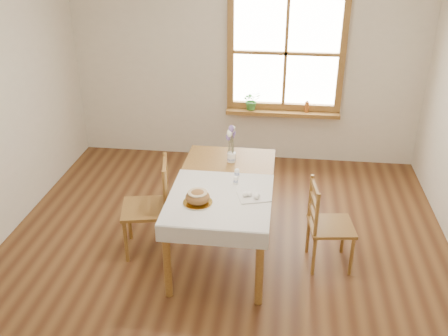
{
  "coord_description": "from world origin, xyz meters",
  "views": [
    {
      "loc": [
        0.52,
        -3.76,
        2.96
      ],
      "look_at": [
        0.0,
        0.3,
        0.9
      ],
      "focal_mm": 40.0,
      "sensor_mm": 36.0,
      "label": 1
    }
  ],
  "objects_px": {
    "chair_right": "(331,225)",
    "flower_vase": "(231,158)",
    "dining_table": "(224,190)",
    "chair_left": "(146,207)",
    "bread_plate": "(198,203)"
  },
  "relations": [
    {
      "from": "chair_left",
      "to": "chair_right",
      "type": "relative_size",
      "value": 1.12
    },
    {
      "from": "chair_left",
      "to": "bread_plate",
      "type": "xyz_separation_m",
      "value": [
        0.57,
        -0.33,
        0.29
      ]
    },
    {
      "from": "chair_left",
      "to": "bread_plate",
      "type": "bearing_deg",
      "value": 47.9
    },
    {
      "from": "bread_plate",
      "to": "chair_left",
      "type": "bearing_deg",
      "value": 150.0
    },
    {
      "from": "dining_table",
      "to": "chair_left",
      "type": "bearing_deg",
      "value": -172.98
    },
    {
      "from": "dining_table",
      "to": "flower_vase",
      "type": "distance_m",
      "value": 0.46
    },
    {
      "from": "dining_table",
      "to": "chair_left",
      "type": "relative_size",
      "value": 1.67
    },
    {
      "from": "bread_plate",
      "to": "flower_vase",
      "type": "distance_m",
      "value": 0.88
    },
    {
      "from": "chair_right",
      "to": "bread_plate",
      "type": "xyz_separation_m",
      "value": [
        -1.18,
        -0.32,
        0.34
      ]
    },
    {
      "from": "chair_right",
      "to": "flower_vase",
      "type": "height_order",
      "value": "chair_right"
    },
    {
      "from": "dining_table",
      "to": "flower_vase",
      "type": "height_order",
      "value": "flower_vase"
    },
    {
      "from": "bread_plate",
      "to": "flower_vase",
      "type": "height_order",
      "value": "flower_vase"
    },
    {
      "from": "chair_right",
      "to": "flower_vase",
      "type": "bearing_deg",
      "value": 54.02
    },
    {
      "from": "chair_right",
      "to": "flower_vase",
      "type": "distance_m",
      "value": 1.18
    },
    {
      "from": "bread_plate",
      "to": "flower_vase",
      "type": "relative_size",
      "value": 2.56
    }
  ]
}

